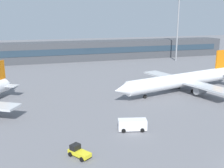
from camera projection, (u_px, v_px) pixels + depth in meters
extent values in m
plane|color=slate|center=(135.00, 93.00, 73.86)|extent=(400.00, 400.00, 0.00)
cube|color=#3F4247|center=(85.00, 51.00, 130.33)|extent=(148.08, 12.00, 9.00)
cube|color=#263847|center=(88.00, 51.00, 124.65)|extent=(140.67, 0.16, 2.80)
cone|color=white|center=(7.00, 84.00, 71.95)|extent=(3.78, 4.10, 2.35)
cube|color=orange|center=(0.00, 70.00, 68.44)|extent=(2.33, 3.47, 4.86)
cube|color=silver|center=(2.00, 85.00, 69.64)|extent=(8.81, 6.79, 0.21)
cylinder|color=white|center=(181.00, 80.00, 74.20)|extent=(35.72, 11.86, 3.78)
cone|color=white|center=(122.00, 90.00, 64.30)|extent=(4.87, 4.45, 3.59)
cube|color=orange|center=(221.00, 59.00, 81.38)|extent=(4.34, 1.35, 5.47)
cube|color=silver|center=(220.00, 73.00, 82.60)|extent=(4.98, 10.32, 0.24)
cube|color=silver|center=(184.00, 81.00, 74.78)|extent=(11.47, 30.14, 0.50)
cylinder|color=gray|center=(168.00, 81.00, 80.06)|extent=(3.55, 2.66, 1.99)
cylinder|color=gray|center=(200.00, 90.00, 70.17)|extent=(3.55, 2.66, 1.99)
cylinder|color=black|center=(145.00, 97.00, 68.54)|extent=(1.06, 0.61, 0.99)
cylinder|color=black|center=(179.00, 87.00, 78.02)|extent=(1.06, 0.61, 0.99)
cylinder|color=black|center=(193.00, 91.00, 73.73)|extent=(1.06, 0.61, 0.99)
cube|color=yellow|center=(80.00, 153.00, 39.67)|extent=(3.22, 3.83, 0.60)
cube|color=black|center=(75.00, 147.00, 40.06)|extent=(1.77, 1.69, 0.90)
cylinder|color=black|center=(78.00, 150.00, 41.06)|extent=(0.59, 0.72, 0.70)
cylinder|color=black|center=(70.00, 154.00, 39.88)|extent=(0.59, 0.72, 0.70)
cylinder|color=black|center=(89.00, 155.00, 39.60)|extent=(0.59, 0.72, 0.70)
cylinder|color=black|center=(82.00, 159.00, 38.42)|extent=(0.59, 0.72, 0.70)
cube|color=white|center=(132.00, 124.00, 49.02)|extent=(5.53, 3.23, 1.90)
cube|color=#1E2633|center=(143.00, 122.00, 49.02)|extent=(0.63, 1.88, 0.70)
cylinder|color=black|center=(142.00, 130.00, 48.32)|extent=(0.81, 0.46, 0.76)
cylinder|color=black|center=(140.00, 126.00, 50.29)|extent=(0.81, 0.46, 0.76)
cylinder|color=black|center=(124.00, 131.00, 48.10)|extent=(0.81, 0.46, 0.76)
cylinder|color=black|center=(122.00, 126.00, 50.08)|extent=(0.81, 0.46, 0.76)
cylinder|color=gray|center=(177.00, 31.00, 125.88)|extent=(0.70, 0.70, 28.06)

